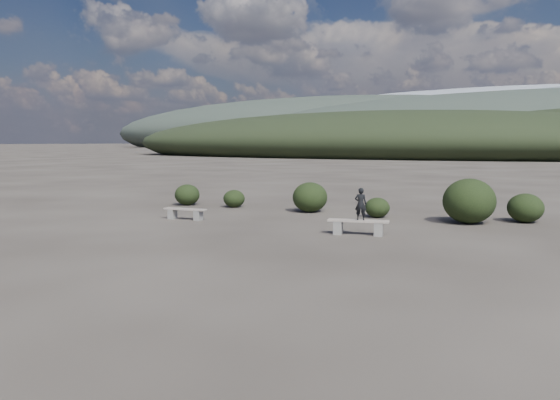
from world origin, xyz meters
The scene contains 11 objects.
ground centered at (0.00, 0.00, 0.00)m, with size 1200.00×1200.00×0.00m, color #2F2A25.
bench_left centered at (-4.13, 4.90, 0.25)m, with size 1.69×0.52×0.42m.
bench_right centered at (2.67, 4.71, 0.28)m, with size 1.91×0.82×0.47m.
seated_person centered at (2.73, 4.73, 0.97)m, with size 0.37×0.24×1.00m, color black.
shrub_a centered at (-4.59, 8.97, 0.39)m, with size 0.94×0.94×0.77m, color black.
shrub_b centered at (-0.97, 9.06, 0.61)m, with size 1.43×1.43×1.23m, color black.
shrub_c centered at (1.97, 8.79, 0.38)m, with size 0.95×0.95×0.76m, color black.
shrub_d centered at (5.30, 8.82, 0.80)m, with size 1.82×1.82×1.59m, color black.
shrub_e centered at (7.05, 10.01, 0.52)m, with size 1.25×1.25×1.04m, color black.
shrub_f centered at (-6.91, 8.66, 0.48)m, with size 1.12×1.12×0.95m, color black.
mountain_ridges centered at (-7.48, 339.06, 10.84)m, with size 500.00×400.00×56.00m.
Camera 1 is at (8.30, -11.14, 2.87)m, focal length 35.00 mm.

